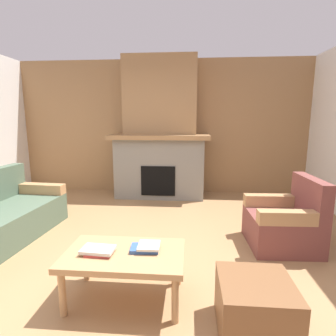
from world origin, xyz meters
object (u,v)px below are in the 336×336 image
at_px(coffee_table, 125,258).
at_px(ottoman, 255,307).
at_px(fireplace, 160,138).
at_px(armchair, 285,223).

xyz_separation_m(coffee_table, ottoman, (1.02, -0.29, -0.18)).
height_order(fireplace, ottoman, fireplace).
distance_m(armchair, ottoman, 1.57).
bearing_deg(armchair, ottoman, -115.80).
bearing_deg(ottoman, coffee_table, 164.27).
height_order(armchair, coffee_table, armchair).
distance_m(fireplace, ottoman, 3.78).
height_order(fireplace, coffee_table, fireplace).
relative_size(fireplace, armchair, 3.18).
relative_size(coffee_table, ottoman, 1.92).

